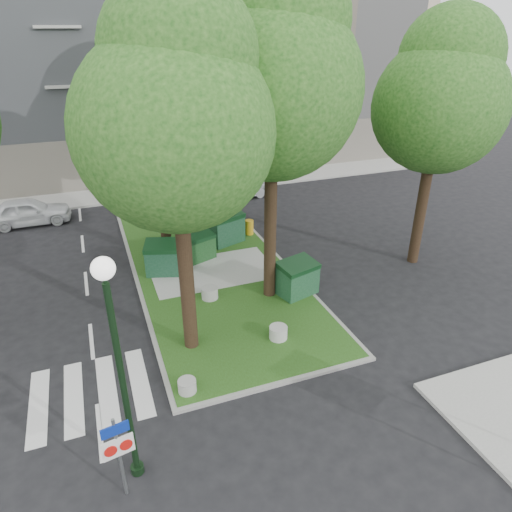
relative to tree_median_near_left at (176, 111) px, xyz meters
name	(u,v)px	position (x,y,z in m)	size (l,w,h in m)	color
ground	(264,387)	(1.41, -2.56, -7.32)	(120.00, 120.00, 0.00)	black
median_island	(207,262)	(1.91, 5.44, -7.26)	(6.00, 16.00, 0.12)	#244814
median_kerb	(207,262)	(1.91, 5.44, -7.27)	(6.30, 16.30, 0.10)	gray
building_sidewalk	(155,190)	(1.41, 15.94, -7.26)	(42.00, 3.00, 0.12)	#999993
zebra_crossing	(123,385)	(-2.34, -1.06, -7.31)	(5.00, 3.00, 0.01)	silver
apartment_building	(125,46)	(1.41, 23.44, 0.68)	(41.00, 12.00, 16.00)	beige
tree_median_near_left	(176,111)	(0.00, 0.00, 0.00)	(5.20, 5.20, 10.53)	black
tree_median_near_right	(275,71)	(3.50, 2.00, 0.67)	(5.60, 5.60, 11.46)	black
tree_median_mid	(154,93)	(0.50, 6.50, -0.34)	(4.80, 4.80, 9.99)	black
tree_median_far	(213,49)	(3.70, 9.50, 1.00)	(5.80, 5.80, 11.93)	black
tree_street_right	(442,93)	(10.50, 2.50, -0.33)	(5.00, 5.00, 10.06)	black
dumpster_a	(164,258)	(0.04, 5.03, -6.54)	(1.72, 1.43, 1.38)	#0E341F
dumpster_b	(198,246)	(1.64, 5.76, -6.60)	(1.58, 1.34, 1.25)	#113C14
dumpster_c	(225,227)	(3.24, 7.03, -6.46)	(1.95, 1.65, 1.54)	#103820
dumpster_d	(297,278)	(4.41, 1.62, -6.55)	(1.67, 1.37, 1.35)	#123D21
bollard_left	(187,386)	(-0.69, -2.06, -7.01)	(0.51, 0.51, 0.37)	#9B9B96
bollard_right	(278,332)	(2.64, -0.72, -6.99)	(0.59, 0.59, 0.42)	#ADADA8
bollard_mid	(210,293)	(1.21, 2.44, -6.98)	(0.62, 0.62, 0.44)	#979792
litter_bin	(249,227)	(4.61, 7.46, -6.84)	(0.41, 0.41, 0.72)	#C19016
street_lamp	(117,351)	(-2.34, -4.09, -3.82)	(0.44, 0.44, 5.57)	black
traffic_sign_pole	(118,448)	(-2.65, -4.56, -5.89)	(0.66, 0.15, 2.22)	slate
car_white	(28,211)	(-5.52, 12.94, -6.62)	(1.65, 4.10, 1.40)	white
car_silver	(239,188)	(5.95, 12.94, -6.68)	(1.36, 3.90, 1.28)	#B0B5B9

